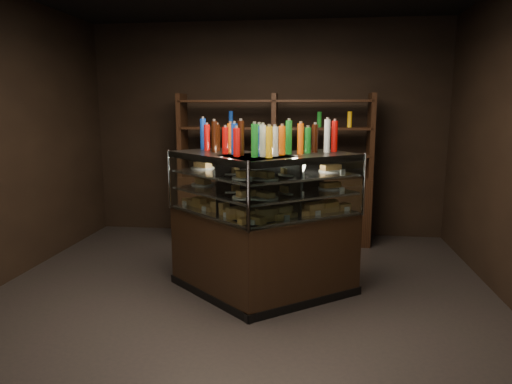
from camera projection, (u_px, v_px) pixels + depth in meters
The scene contains 7 objects.
ground at pixel (238, 301), 4.34m from camera, with size 5.00×5.00×0.00m, color black.
room_shell at pixel (237, 93), 3.99m from camera, with size 5.02×5.02×3.01m.
display_case at pixel (260, 249), 4.42m from camera, with size 1.96×1.33×1.40m.
food_display at pixel (260, 192), 4.31m from camera, with size 1.61×0.90×0.43m.
bottles_top at pixel (261, 139), 4.23m from camera, with size 1.43×0.76×0.30m.
potted_conifer at pixel (331, 242), 4.83m from camera, with size 0.34×0.34×0.72m.
back_shelving at pixel (274, 198), 6.21m from camera, with size 2.58×0.47×2.00m.
Camera 1 is at (0.68, -4.03, 1.81)m, focal length 32.00 mm.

